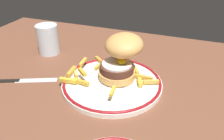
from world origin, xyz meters
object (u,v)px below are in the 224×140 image
object	(u,v)px
dinner_plate	(112,83)
water_glass	(48,41)
knife	(17,80)
burger	(122,56)

from	to	relation	value
dinner_plate	water_glass	bearing A→B (deg)	157.14
dinner_plate	knife	size ratio (longest dim) A/B	1.50
burger	dinner_plate	bearing A→B (deg)	-115.02
dinner_plate	water_glass	xyz separation A→B (cm)	(-26.24, 11.06, 3.28)
dinner_plate	burger	xyz separation A→B (cm)	(1.43, 3.06, 6.51)
burger	water_glass	bearing A→B (deg)	163.87
burger	water_glass	distance (cm)	28.98
water_glass	knife	size ratio (longest dim) A/B	0.55
dinner_plate	burger	size ratio (longest dim) A/B	2.03
dinner_plate	knife	bearing A→B (deg)	-164.08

